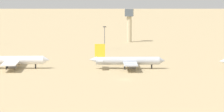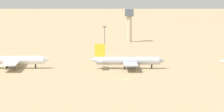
{
  "view_description": "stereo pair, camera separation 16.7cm",
  "coord_description": "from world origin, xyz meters",
  "px_view_note": "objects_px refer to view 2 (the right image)",
  "views": [
    {
      "loc": [
        22.09,
        -225.3,
        34.66
      ],
      "look_at": [
        -7.91,
        25.72,
        6.0
      ],
      "focal_mm": 96.83,
      "sensor_mm": 36.0,
      "label": 1
    },
    {
      "loc": [
        22.25,
        -225.28,
        34.66
      ],
      "look_at": [
        -7.91,
        25.72,
        6.0
      ],
      "focal_mm": 96.83,
      "sensor_mm": 36.0,
      "label": 2
    }
  ],
  "objects_px": {
    "parked_jet_yellow_2": "(127,61)",
    "light_pole_west": "(105,36)",
    "control_tower": "(129,22)",
    "parked_jet_navy_1": "(9,60)"
  },
  "relations": [
    {
      "from": "parked_jet_navy_1",
      "to": "control_tower",
      "type": "xyz_separation_m",
      "value": [
        39.52,
        133.84,
        9.06
      ]
    },
    {
      "from": "light_pole_west",
      "to": "parked_jet_navy_1",
      "type": "bearing_deg",
      "value": -109.22
    },
    {
      "from": "parked_jet_yellow_2",
      "to": "control_tower",
      "type": "height_order",
      "value": "control_tower"
    },
    {
      "from": "parked_jet_navy_1",
      "to": "control_tower",
      "type": "distance_m",
      "value": 139.85
    },
    {
      "from": "parked_jet_navy_1",
      "to": "parked_jet_yellow_2",
      "type": "height_order",
      "value": "parked_jet_navy_1"
    },
    {
      "from": "control_tower",
      "to": "parked_jet_yellow_2",
      "type": "bearing_deg",
      "value": -85.24
    },
    {
      "from": "parked_jet_navy_1",
      "to": "parked_jet_yellow_2",
      "type": "bearing_deg",
      "value": -2.8
    },
    {
      "from": "parked_jet_yellow_2",
      "to": "light_pole_west",
      "type": "distance_m",
      "value": 82.99
    },
    {
      "from": "parked_jet_yellow_2",
      "to": "control_tower",
      "type": "distance_m",
      "value": 129.05
    },
    {
      "from": "parked_jet_yellow_2",
      "to": "control_tower",
      "type": "relative_size",
      "value": 1.54
    }
  ]
}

